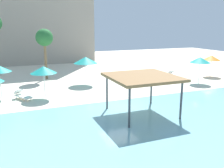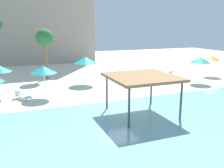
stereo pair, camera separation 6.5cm
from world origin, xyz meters
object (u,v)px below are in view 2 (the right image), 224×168
Objects in this scene: beach_umbrella_orange_1 at (212,58)px; lounge_chair_0 at (174,75)px; beach_umbrella_teal_3 at (44,70)px; palm_tree_1 at (45,39)px; beach_umbrella_teal_6 at (86,60)px; shade_pavilion at (142,78)px; lounge_chair_3 at (131,78)px; lounge_chair_1 at (22,95)px; beach_umbrella_teal_2 at (200,60)px.

beach_umbrella_orange_1 reaches higher than lounge_chair_0.
beach_umbrella_teal_3 is (-19.77, -1.93, 0.17)m from beach_umbrella_orange_1.
palm_tree_1 is (-18.66, 5.59, 2.37)m from beach_umbrella_orange_1.
beach_umbrella_teal_6 is at bearing 174.23° from beach_umbrella_orange_1.
shade_pavilion reaches higher than lounge_chair_3.
lounge_chair_1 is at bearing -79.44° from lounge_chair_0.
lounge_chair_0 is (-4.80, 0.77, -1.85)m from beach_umbrella_orange_1.
shade_pavilion reaches higher than beach_umbrella_teal_3.
beach_umbrella_teal_3 is at bearing -70.44° from lounge_chair_3.
beach_umbrella_teal_6 reaches higher than shade_pavilion.
lounge_chair_0 is (9.39, 9.45, -2.19)m from shade_pavilion.
beach_umbrella_teal_6 is 7.59m from lounge_chair_1.
beach_umbrella_teal_6 reaches higher than beach_umbrella_orange_1.
beach_umbrella_teal_6 is at bearing -92.62° from lounge_chair_0.
palm_tree_1 is (-8.42, 4.72, 4.21)m from lounge_chair_3.
shade_pavilion is 10.28m from lounge_chair_1.
lounge_chair_0 is at bearing 107.56° from beach_umbrella_teal_2.
lounge_chair_0 is (10.37, -0.76, -2.16)m from beach_umbrella_teal_6.
beach_umbrella_orange_1 is 1.28× the size of lounge_chair_3.
palm_tree_1 reaches higher than beach_umbrella_teal_2.
lounge_chair_1 is 1.02× the size of lounge_chair_3.
shade_pavilion is 2.22× the size of lounge_chair_1.
beach_umbrella_orange_1 is 0.93× the size of beach_umbrella_teal_3.
beach_umbrella_orange_1 is at bearing 31.65° from beach_umbrella_teal_2.
palm_tree_1 is (-13.86, 4.82, 4.21)m from lounge_chair_0.
shade_pavilion is 1.60× the size of beach_umbrella_teal_2.
palm_tree_1 is at bearing -107.62° from lounge_chair_0.
lounge_chair_1 is at bearing -111.49° from palm_tree_1.
beach_umbrella_teal_6 is at bearing -94.40° from lounge_chair_3.
beach_umbrella_teal_2 is 1.41× the size of lounge_chair_3.
beach_umbrella_orange_1 is at bearing 82.40° from lounge_chair_0.
palm_tree_1 is at bearing 163.31° from beach_umbrella_orange_1.
beach_umbrella_orange_1 is 21.76m from lounge_chair_1.
lounge_chair_1 is at bearing 178.75° from beach_umbrella_teal_3.
palm_tree_1 is at bearing 130.63° from beach_umbrella_teal_6.
beach_umbrella_teal_6 is (-0.98, 10.21, -0.03)m from shade_pavilion.
beach_umbrella_teal_3 is (-15.96, 0.42, -0.07)m from beach_umbrella_teal_2.
lounge_chair_0 is at bearing -4.18° from beach_umbrella_teal_6.
shade_pavilion is 12.16m from beach_umbrella_teal_2.
shade_pavilion is at bearing -72.63° from palm_tree_1.
beach_umbrella_orange_1 is at bearing -16.69° from palm_tree_1.
shade_pavilion is 8.76m from beach_umbrella_teal_3.
beach_umbrella_orange_1 is 0.44× the size of palm_tree_1.
beach_umbrella_teal_3 is at bearing 129.58° from shade_pavilion.
beach_umbrella_teal_3 is 0.47× the size of palm_tree_1.
shade_pavilion is 0.77× the size of palm_tree_1.
lounge_chair_0 is 5.44m from lounge_chair_3.
beach_umbrella_teal_6 reaches higher than lounge_chair_3.
beach_umbrella_teal_2 is at bearing -148.35° from beach_umbrella_orange_1.
shade_pavilion is 2.27× the size of lounge_chair_0.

